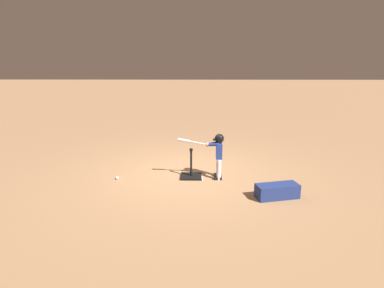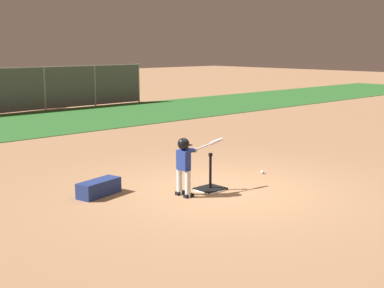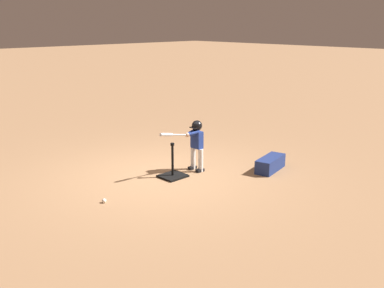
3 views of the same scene
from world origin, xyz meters
name	(u,v)px [view 3 (image 3 of 3)]	position (x,y,z in m)	size (l,w,h in m)	color
ground_plane	(160,176)	(0.00, 0.00, 0.00)	(90.00, 90.00, 0.00)	#99704C
home_plate	(173,176)	(-0.20, 0.18, 0.01)	(0.44, 0.44, 0.02)	white
batting_tee	(173,173)	(-0.16, 0.20, 0.08)	(0.49, 0.44, 0.70)	black
batter_child	(195,140)	(-0.76, 0.23, 0.66)	(1.05, 0.33, 1.05)	silver
baseball	(104,201)	(1.54, 0.37, 0.04)	(0.07, 0.07, 0.07)	white
equipment_bag	(270,164)	(-1.89, 1.29, 0.14)	(0.84, 0.32, 0.28)	navy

